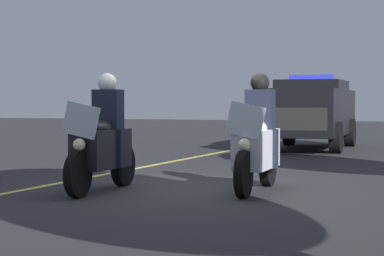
% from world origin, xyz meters
% --- Properties ---
extents(ground_plane, '(80.00, 80.00, 0.00)m').
position_xyz_m(ground_plane, '(0.00, 0.00, 0.00)').
color(ground_plane, '#28282B').
extents(lane_stripe_center, '(48.00, 0.12, 0.01)m').
position_xyz_m(lane_stripe_center, '(0.00, -2.15, 0.00)').
color(lane_stripe_center, '#E0D14C').
rests_on(lane_stripe_center, ground).
extents(police_motorcycle_lead_left, '(2.14, 0.60, 1.72)m').
position_xyz_m(police_motorcycle_lead_left, '(0.75, -0.99, 0.70)').
color(police_motorcycle_lead_left, black).
rests_on(police_motorcycle_lead_left, ground).
extents(police_motorcycle_lead_right, '(2.14, 0.60, 1.72)m').
position_xyz_m(police_motorcycle_lead_right, '(-0.05, 1.10, 0.70)').
color(police_motorcycle_lead_right, black).
rests_on(police_motorcycle_lead_right, ground).
extents(police_suv, '(5.00, 2.29, 2.05)m').
position_xyz_m(police_suv, '(-9.92, -0.30, 1.07)').
color(police_suv, black).
rests_on(police_suv, ground).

